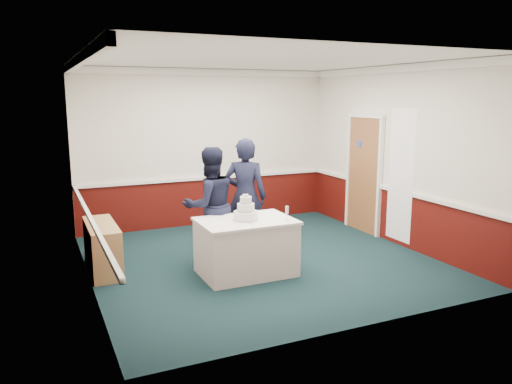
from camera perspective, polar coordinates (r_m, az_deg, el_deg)
name	(u,v)px	position (r m, az deg, el deg)	size (l,w,h in m)	color
ground	(261,260)	(7.76, 0.58, -7.80)	(5.00, 5.00, 0.00)	#122C2D
room_shell	(250,130)	(7.96, -0.73, 7.14)	(5.00, 5.00, 3.00)	silver
sideboard	(103,248)	(7.53, -17.13, -6.09)	(0.41, 1.20, 0.70)	tan
cake_table	(246,246)	(7.08, -1.15, -6.24)	(1.32, 0.92, 0.79)	white
wedding_cake	(246,212)	(6.95, -1.17, -2.30)	(0.35, 0.35, 0.36)	white
cake_knife	(250,223)	(6.79, -0.74, -3.56)	(0.01, 0.22, 0.01)	silver
champagne_flute	(287,211)	(6.91, 3.56, -2.17)	(0.05, 0.05, 0.21)	silver
person_man	(210,205)	(7.50, -5.28, -1.54)	(0.85, 0.67, 1.76)	black
person_woman	(245,196)	(7.90, -1.23, -0.50)	(0.68, 0.44, 1.85)	black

